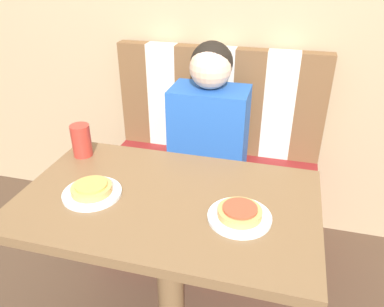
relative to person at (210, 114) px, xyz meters
name	(u,v)px	position (x,y,z in m)	size (l,w,h in m)	color
booth_seat	(207,208)	(0.00, 0.00, -0.54)	(1.07, 0.55, 0.48)	maroon
booth_backrest	(219,101)	(0.00, 0.23, -0.02)	(1.07, 0.08, 0.56)	brown
dining_table	(168,224)	(0.00, -0.64, -0.15)	(0.98, 0.60, 0.74)	brown
person	(210,114)	(0.00, 0.00, 0.00)	(0.36, 0.23, 0.63)	#2356B2
plate_left	(92,193)	(-0.25, -0.69, -0.04)	(0.19, 0.19, 0.01)	white
plate_right	(239,217)	(0.25, -0.69, -0.04)	(0.19, 0.19, 0.01)	white
pizza_left	(91,188)	(-0.25, -0.69, -0.02)	(0.13, 0.13, 0.03)	tan
pizza_right	(240,212)	(0.25, -0.69, -0.02)	(0.13, 0.13, 0.03)	tan
drinking_cup	(81,140)	(-0.41, -0.44, 0.02)	(0.07, 0.07, 0.13)	#B23328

